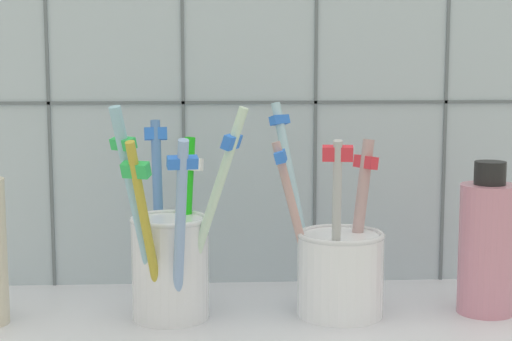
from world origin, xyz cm
name	(u,v)px	position (x,y,z in cm)	size (l,w,h in cm)	color
counter_slab	(256,327)	(0.00, 0.00, 1.00)	(64.00, 22.00, 2.00)	silver
tile_wall_back	(249,75)	(0.00, 12.00, 22.50)	(64.00, 2.20, 45.00)	#B2C1CC
toothbrush_cup_left	(170,257)	(-7.31, -0.47, 7.43)	(11.22, 13.51, 18.60)	white
toothbrush_cup_right	(339,266)	(7.16, -0.17, 6.38)	(9.82, 11.73, 18.22)	white
soap_bottle	(488,246)	(20.17, -0.11, 8.02)	(4.95, 4.95, 13.37)	#CE8197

